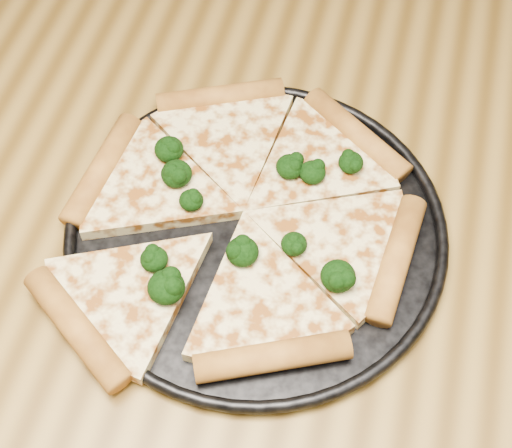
# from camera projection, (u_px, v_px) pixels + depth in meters

# --- Properties ---
(dining_table) EXTENTS (1.20, 0.90, 0.75)m
(dining_table) POSITION_uv_depth(u_px,v_px,m) (304.00, 275.00, 0.75)
(dining_table) COLOR olive
(dining_table) RESTS_ON ground
(pizza_pan) EXTENTS (0.33, 0.33, 0.02)m
(pizza_pan) POSITION_uv_depth(u_px,v_px,m) (256.00, 229.00, 0.66)
(pizza_pan) COLOR black
(pizza_pan) RESTS_ON dining_table
(pizza) EXTENTS (0.31, 0.34, 0.02)m
(pizza) POSITION_uv_depth(u_px,v_px,m) (238.00, 216.00, 0.66)
(pizza) COLOR beige
(pizza) RESTS_ON pizza_pan
(broccoli_florets) EXTENTS (0.20, 0.19, 0.02)m
(broccoli_florets) POSITION_uv_depth(u_px,v_px,m) (238.00, 218.00, 0.65)
(broccoli_florets) COLOR black
(broccoli_florets) RESTS_ON pizza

